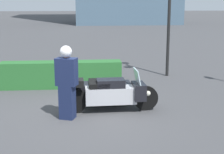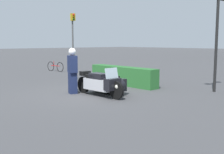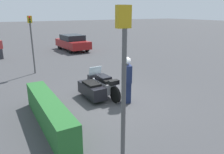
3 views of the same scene
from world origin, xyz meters
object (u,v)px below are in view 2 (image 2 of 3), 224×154
Objects in this scene: police_motorcycle at (105,83)px; traffic_light_far at (73,37)px; officer_rider at (72,70)px; hedge_bush_curbside at (123,76)px; twin_lamp_post at (218,13)px; bicycle_parked at (55,67)px.

police_motorcycle is 5.47m from traffic_light_far.
police_motorcycle is 1.51m from officer_rider.
traffic_light_far reaches higher than police_motorcycle.
hedge_bush_curbside is 5.25m from twin_lamp_post.
hedge_bush_curbside is (-0.34, 3.24, -0.55)m from officer_rider.
traffic_light_far reaches higher than hedge_bush_curbside.
twin_lamp_post is (2.60, 3.96, 2.87)m from police_motorcycle.
twin_lamp_post is (4.11, 1.51, 2.89)m from hedge_bush_curbside.
bicycle_parked is at bearing 158.44° from police_motorcycle.
bicycle_parked is (-4.69, 1.60, -2.07)m from traffic_light_far.
hedge_bush_curbside is at bearing 26.09° from officer_rider.
hedge_bush_curbside is 2.38× the size of bicycle_parked.
hedge_bush_curbside is 3.90m from traffic_light_far.
bicycle_parked is (-7.98, 0.89, -0.11)m from hedge_bush_curbside.
officer_rider is at bearing -30.32° from traffic_light_far.
police_motorcycle is 10.07m from bicycle_parked.
police_motorcycle reaches higher than bicycle_parked.
officer_rider is at bearing -84.03° from hedge_bush_curbside.
officer_rider is 1.09× the size of bicycle_parked.
bicycle_parked is at bearing -177.05° from twin_lamp_post.
traffic_light_far is at bearing -167.78° from hedge_bush_curbside.
twin_lamp_post is at bearing 54.53° from police_motorcycle.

